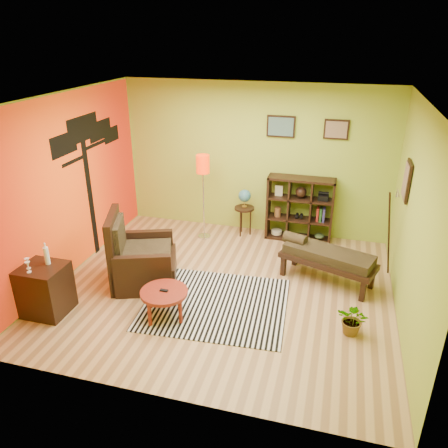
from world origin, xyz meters
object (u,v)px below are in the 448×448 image
(armchair, at_px, (140,262))
(potted_plant, at_px, (353,323))
(cube_shelf, at_px, (300,209))
(coffee_table, at_px, (164,294))
(globe_table, at_px, (245,201))
(floor_lamp, at_px, (203,172))
(bench, at_px, (326,256))
(side_cabinet, at_px, (45,289))

(armchair, height_order, potted_plant, armchair)
(armchair, relative_size, cube_shelf, 1.00)
(coffee_table, height_order, globe_table, globe_table)
(coffee_table, relative_size, floor_lamp, 0.40)
(coffee_table, relative_size, armchair, 0.54)
(floor_lamp, relative_size, cube_shelf, 1.33)
(floor_lamp, xyz_separation_m, bench, (2.28, -1.00, -0.86))
(cube_shelf, bearing_deg, side_cabinet, -133.80)
(side_cabinet, height_order, bench, side_cabinet)
(floor_lamp, bearing_deg, potted_plant, -39.39)
(floor_lamp, height_order, globe_table, floor_lamp)
(potted_plant, bearing_deg, armchair, 171.83)
(floor_lamp, xyz_separation_m, globe_table, (0.70, 0.32, -0.61))
(bench, distance_m, potted_plant, 1.34)
(armchair, distance_m, bench, 2.86)
(side_cabinet, bearing_deg, globe_table, 56.72)
(coffee_table, xyz_separation_m, cube_shelf, (1.50, 2.91, 0.26))
(coffee_table, distance_m, cube_shelf, 3.28)
(globe_table, relative_size, potted_plant, 2.08)
(side_cabinet, height_order, floor_lamp, floor_lamp)
(armchair, relative_size, bench, 0.78)
(armchair, xyz_separation_m, floor_lamp, (0.47, 1.78, 0.94))
(cube_shelf, bearing_deg, bench, -68.56)
(coffee_table, bearing_deg, cube_shelf, 62.79)
(side_cabinet, xyz_separation_m, globe_table, (2.08, 3.17, 0.33))
(armchair, bearing_deg, coffee_table, -46.14)
(bench, bearing_deg, potted_plant, -70.32)
(coffee_table, xyz_separation_m, globe_table, (0.46, 2.83, 0.34))
(coffee_table, bearing_deg, bench, 36.48)
(globe_table, bearing_deg, armchair, -119.08)
(potted_plant, bearing_deg, cube_shelf, 110.62)
(coffee_table, bearing_deg, side_cabinet, -168.20)
(floor_lamp, distance_m, bench, 2.64)
(armchair, distance_m, floor_lamp, 2.07)
(floor_lamp, bearing_deg, bench, -23.66)
(floor_lamp, bearing_deg, coffee_table, -84.62)
(armchair, relative_size, floor_lamp, 0.75)
(armchair, xyz_separation_m, potted_plant, (3.19, -0.46, -0.18))
(bench, bearing_deg, globe_table, 140.19)
(armchair, height_order, globe_table, armchair)
(floor_lamp, bearing_deg, cube_shelf, 12.93)
(coffee_table, xyz_separation_m, side_cabinet, (-1.62, -0.34, 0.02))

